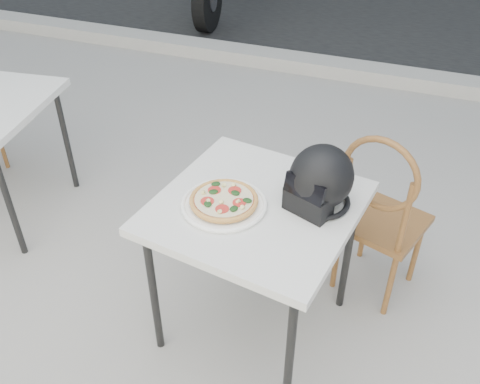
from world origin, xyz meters
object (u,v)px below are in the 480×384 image
(helmet, at_px, (320,181))
(plate, at_px, (224,204))
(pizza, at_px, (224,200))
(cafe_chair_main, at_px, (381,210))
(cafe_table_main, at_px, (256,217))

(helmet, bearing_deg, plate, -135.91)
(plate, distance_m, helmet, 0.39)
(pizza, height_order, cafe_chair_main, cafe_chair_main)
(pizza, distance_m, helmet, 0.39)
(cafe_table_main, relative_size, plate, 1.96)
(cafe_table_main, distance_m, cafe_chair_main, 0.64)
(plate, height_order, cafe_chair_main, cafe_chair_main)
(cafe_table_main, height_order, cafe_chair_main, cafe_chair_main)
(pizza, relative_size, helmet, 1.00)
(cafe_table_main, relative_size, helmet, 2.65)
(cafe_table_main, distance_m, pizza, 0.16)
(pizza, xyz_separation_m, cafe_chair_main, (0.59, 0.47, -0.24))
(cafe_table_main, xyz_separation_m, plate, (-0.12, -0.06, 0.08))
(plate, relative_size, helmet, 1.35)
(cafe_table_main, height_order, helmet, helmet)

